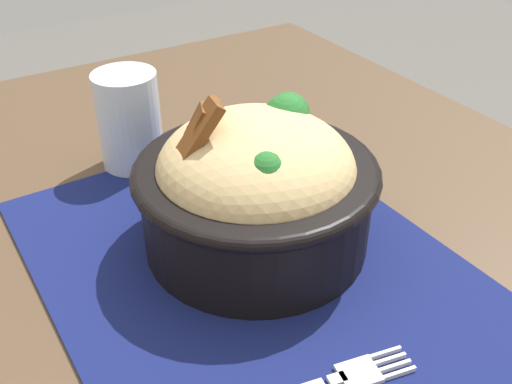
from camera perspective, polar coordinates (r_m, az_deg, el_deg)
name	(u,v)px	position (r m, az deg, el deg)	size (l,w,h in m)	color
table	(254,361)	(0.52, -0.15, -15.90)	(1.05, 0.79, 0.72)	#4C3826
placemat	(263,281)	(0.47, 0.72, -8.53)	(0.45, 0.30, 0.00)	#11194C
bowl	(256,185)	(0.47, 0.03, 0.63)	(0.20, 0.20, 0.14)	black
fork	(331,382)	(0.40, 7.24, -17.71)	(0.04, 0.13, 0.00)	silver
drinking_glass	(130,127)	(0.61, -12.01, 6.13)	(0.06, 0.06, 0.10)	silver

